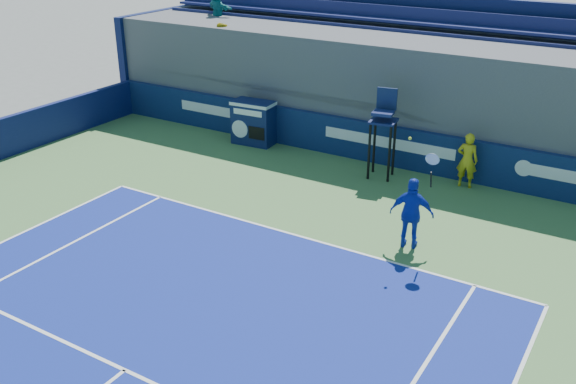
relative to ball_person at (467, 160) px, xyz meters
The scene contains 6 objects.
ball_person is the anchor object (origin of this frame).
back_hoarding 2.45m from the ball_person, behind, with size 20.40×0.21×1.20m.
match_clock 6.79m from the ball_person, behind, with size 1.37×0.82×1.40m.
umpire_chair 2.41m from the ball_person, 167.06° to the right, with size 0.81×0.81×2.48m.
tennis_player 3.95m from the ball_person, 90.27° to the right, with size 1.02×0.60×2.57m.
stadium_seating 3.62m from the ball_person, 134.53° to the left, with size 21.00×4.05×4.40m.
Camera 1 is at (6.59, 0.66, 6.86)m, focal length 40.00 mm.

